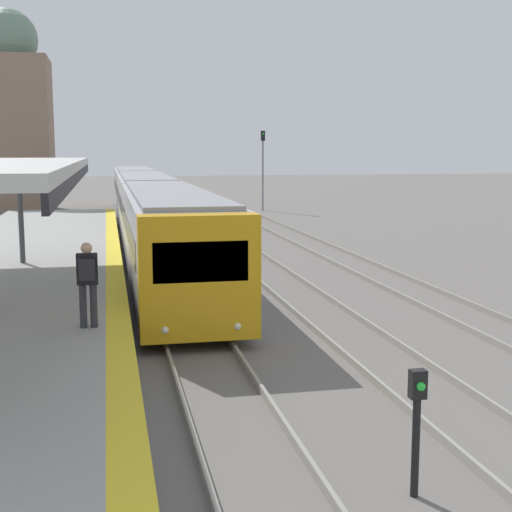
{
  "coord_description": "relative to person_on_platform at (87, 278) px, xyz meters",
  "views": [
    {
      "loc": [
        -1.86,
        -2.61,
        4.28
      ],
      "look_at": [
        1.79,
        14.9,
        1.62
      ],
      "focal_mm": 50.0,
      "sensor_mm": 36.0,
      "label": 1
    }
  ],
  "objects": [
    {
      "name": "signal_mast_far",
      "position": [
        11.32,
        36.0,
        1.65
      ],
      "size": [
        0.28,
        0.29,
        5.66
      ],
      "color": "gray",
      "rests_on": "ground_plane"
    },
    {
      "name": "person_on_platform",
      "position": [
        0.0,
        0.0,
        0.0
      ],
      "size": [
        0.4,
        0.4,
        1.66
      ],
      "color": "#2D2D33",
      "rests_on": "station_platform"
    },
    {
      "name": "train_near",
      "position": [
        2.29,
        22.52,
        -0.16
      ],
      "size": [
        2.59,
        43.6,
        3.07
      ],
      "color": "gold",
      "rests_on": "ground_plane"
    },
    {
      "name": "signal_post_near",
      "position": [
        4.06,
        -6.05,
        -0.83
      ],
      "size": [
        0.2,
        0.21,
        1.63
      ],
      "color": "black",
      "rests_on": "ground_plane"
    },
    {
      "name": "distant_domed_building",
      "position": [
        -6.05,
        39.21,
        4.71
      ],
      "size": [
        5.51,
        5.51,
        13.95
      ],
      "color": "#89705B",
      "rests_on": "ground_plane"
    }
  ]
}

